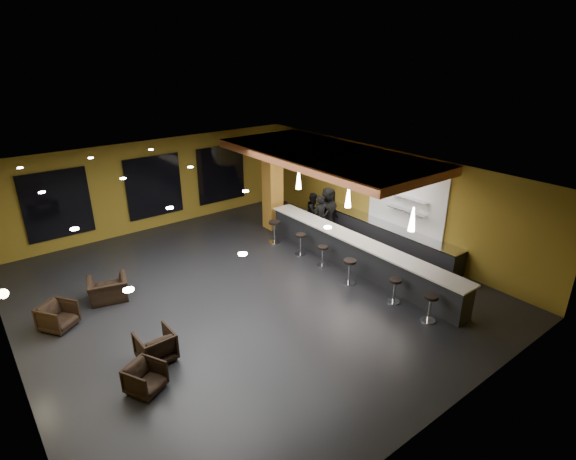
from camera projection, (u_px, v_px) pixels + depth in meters
floor at (246, 292)px, 13.46m from camera, size 12.00×13.00×0.10m
ceiling at (241, 176)px, 12.08m from camera, size 12.00×13.00×0.10m
wall_back at (153, 185)px, 17.55m from camera, size 12.00×0.10×3.50m
wall_front at (442, 353)px, 8.00m from camera, size 12.00×0.10×3.50m
wall_right at (385, 196)px, 16.20m from camera, size 0.10×13.00×3.50m
wood_soffit at (326, 155)px, 15.15m from camera, size 3.60×8.00×0.28m
window_left at (57, 205)px, 15.50m from camera, size 2.20×0.06×2.40m
window_center at (154, 187)px, 17.48m from camera, size 2.20×0.06×2.40m
window_right at (221, 174)px, 19.19m from camera, size 2.20×0.06×2.40m
tile_backsplash at (406, 197)px, 15.33m from camera, size 0.06×3.20×2.40m
bar_counter at (356, 255)px, 14.59m from camera, size 0.60×8.00×1.00m
bar_top at (357, 240)px, 14.39m from camera, size 0.78×8.10×0.05m
prep_counter at (385, 237)px, 16.12m from camera, size 0.70×6.00×0.86m
prep_top at (386, 225)px, 15.94m from camera, size 0.72×6.00×0.03m
wall_shelf_lower at (407, 211)px, 15.26m from camera, size 0.30×1.50×0.03m
wall_shelf_upper at (409, 198)px, 15.08m from camera, size 0.30×1.50×0.03m
column at (273, 185)px, 17.47m from camera, size 0.60×0.60×3.50m
wall_sconce at (3, 294)px, 9.78m from camera, size 0.22×0.22×0.22m
pendant_0 at (412, 219)px, 12.43m from camera, size 0.20×0.20×0.70m
pendant_1 at (348, 197)px, 14.25m from camera, size 0.20×0.20×0.70m
pendant_2 at (299, 179)px, 16.07m from camera, size 0.20×0.20×0.70m
staff_a at (321, 217)px, 16.77m from camera, size 0.72×0.59×1.69m
staff_b at (314, 212)px, 17.58m from camera, size 0.90×0.81×1.52m
staff_c at (328, 211)px, 17.10m from camera, size 0.94×0.64×1.88m
armchair_a at (145, 378)px, 9.46m from camera, size 0.94×0.95×0.65m
armchair_b at (156, 346)px, 10.39m from camera, size 0.81×0.83×0.74m
armchair_c at (58, 316)px, 11.55m from camera, size 1.07×1.08×0.71m
armchair_d at (108, 289)px, 12.83m from camera, size 1.26×1.17×0.69m
bar_stool_0 at (430, 305)px, 11.79m from camera, size 0.40×0.40×0.78m
bar_stool_1 at (395, 287)px, 12.67m from camera, size 0.38×0.38×0.74m
bar_stool_2 at (349, 269)px, 13.67m from camera, size 0.40×0.40×0.79m
bar_stool_3 at (323, 253)px, 14.78m from camera, size 0.36×0.36×0.72m
bar_stool_4 at (301, 241)px, 15.58m from camera, size 0.39×0.39×0.78m
bar_stool_5 at (274, 229)px, 16.49m from camera, size 0.43×0.43×0.86m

